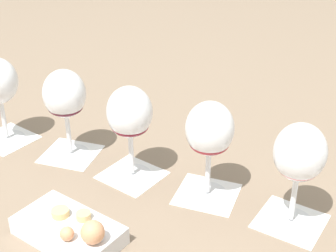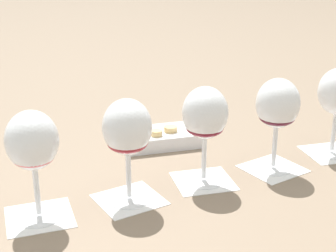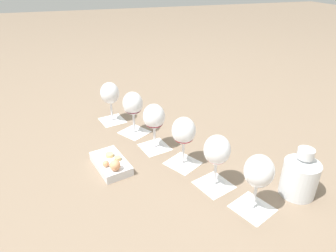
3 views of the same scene
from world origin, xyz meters
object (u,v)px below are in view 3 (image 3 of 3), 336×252
Objects in this scene: wine_glass_0 at (258,174)px; wine_glass_4 at (133,105)px; wine_glass_1 at (217,152)px; wine_glass_5 at (110,95)px; wine_glass_2 at (184,133)px; wine_glass_3 at (154,119)px; snack_dish at (111,164)px; ceramic_vase at (300,175)px.

wine_glass_4 is (0.50, 0.22, -0.00)m from wine_glass_0.
wine_glass_1 is (0.12, 0.06, -0.00)m from wine_glass_0.
wine_glass_2 is at bearing -155.08° from wine_glass_5.
wine_glass_5 is (0.26, 0.11, 0.00)m from wine_glass_3.
wine_glass_4 is 0.26m from snack_dish.
wine_glass_0 is 1.00× the size of wine_glass_3.
wine_glass_4 is at bearing 23.37° from wine_glass_2.
wine_glass_1 is 1.00× the size of wine_glass_2.
wine_glass_0 is at bearing -155.61° from wine_glass_3.
wine_glass_3 is 0.21m from snack_dish.
wine_glass_2 and wine_glass_5 have the same top height.
wine_glass_0 is 0.69m from wine_glass_5.
snack_dish is (-0.34, 0.05, -0.10)m from wine_glass_5.
wine_glass_0 is 1.00× the size of wine_glass_1.
wine_glass_0 and wine_glass_1 have the same top height.
snack_dish is at bearing 171.30° from wine_glass_5.
wine_glass_4 is at bearing 19.93° from wine_glass_3.
wine_glass_2 is 0.35m from ceramic_vase.
wine_glass_0 is at bearing -155.77° from wine_glass_5.
wine_glass_4 is 0.14m from wine_glass_5.
wine_glass_1 and wine_glass_2 have the same top height.
wine_glass_0 is at bearing -156.82° from wine_glass_2.
wine_glass_0 is 1.00× the size of wine_glass_5.
ceramic_vase is (-0.23, -0.26, -0.05)m from wine_glass_2.
wine_glass_1 is at bearing -156.10° from wine_glass_3.
wine_glass_4 reaches higher than ceramic_vase.
wine_glass_2 is (0.13, 0.05, 0.00)m from wine_glass_1.
wine_glass_0 is 0.46m from snack_dish.
wine_glass_1 and wine_glass_3 have the same top height.
wine_glass_2 is 1.00× the size of wine_glass_3.
wine_glass_1 is 1.00× the size of wine_glass_4.
wine_glass_3 is at bearing 24.39° from wine_glass_0.
wine_glass_3 and wine_glass_5 have the same top height.
ceramic_vase is (-0.49, -0.37, -0.05)m from wine_glass_4.
wine_glass_1 is at bearing -158.95° from wine_glass_2.
wine_glass_5 is at bearing 35.38° from ceramic_vase.
snack_dish is at bearing 48.57° from wine_glass_0.
wine_glass_2 is 0.96× the size of snack_dish.
wine_glass_5 is at bearing 23.95° from wine_glass_1.
wine_glass_1 and wine_glass_4 have the same top height.
wine_glass_1 is 0.42m from wine_glass_4.
wine_glass_3 is 1.00× the size of wine_glass_5.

